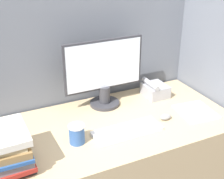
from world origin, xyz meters
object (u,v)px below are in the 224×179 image
Objects in this scene: keyboard at (127,131)px; mouse at (166,117)px; monitor at (104,74)px; coffee_cup at (77,134)px; book_stack at (8,149)px; desk_telephone at (155,90)px.

keyboard is 5.49× the size of mouse.
coffee_cup is (-0.31, -0.33, -0.17)m from monitor.
book_stack reaches higher than mouse.
desk_telephone is at bearing -5.78° from monitor.
monitor is at bearing 28.75° from book_stack.
desk_telephone is (0.39, 0.33, 0.04)m from keyboard.
mouse is (0.28, 0.02, 0.01)m from keyboard.
mouse reaches higher than keyboard.
mouse is (0.26, -0.34, -0.21)m from monitor.
coffee_cup is 0.60× the size of desk_telephone.
monitor is 4.92× the size of coffee_cup.
book_stack is at bearing -151.25° from monitor.
monitor reaches higher than book_stack.
desk_telephone is (0.69, 0.30, -0.01)m from coffee_cup.
book_stack reaches higher than desk_telephone.
monitor is 0.41m from desk_telephone.
coffee_cup is at bearing -133.35° from monitor.
monitor reaches higher than mouse.
mouse is at bearing -110.28° from desk_telephone.
book_stack is 1.72× the size of desk_telephone.
keyboard is 2.25× the size of desk_telephone.
keyboard is at bearing -5.84° from coffee_cup.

